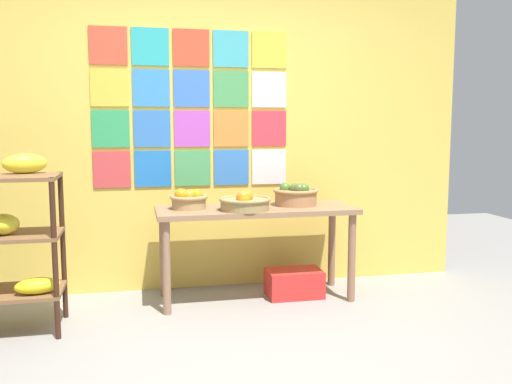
{
  "coord_description": "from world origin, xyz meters",
  "views": [
    {
      "loc": [
        -0.6,
        -2.87,
        1.38
      ],
      "look_at": [
        0.19,
        0.76,
        0.92
      ],
      "focal_mm": 39.06,
      "sensor_mm": 36.0,
      "label": 1
    }
  ],
  "objects": [
    {
      "name": "ground",
      "position": [
        0.0,
        0.0,
        0.0
      ],
      "size": [
        9.48,
        9.48,
        0.0
      ],
      "primitive_type": "plane",
      "color": "gray"
    },
    {
      "name": "back_wall_with_art",
      "position": [
        -0.0,
        1.77,
        1.4
      ],
      "size": [
        4.46,
        0.07,
        2.79
      ],
      "color": "#E3C14E",
      "rests_on": "ground"
    },
    {
      "name": "display_table",
      "position": [
        0.31,
        1.32,
        0.63
      ],
      "size": [
        1.54,
        0.57,
        0.73
      ],
      "color": "#8E6848",
      "rests_on": "ground"
    },
    {
      "name": "fruit_basket_left",
      "position": [
        0.65,
        1.38,
        0.82
      ],
      "size": [
        0.36,
        0.36,
        0.18
      ],
      "color": "#A6754B",
      "rests_on": "display_table"
    },
    {
      "name": "fruit_basket_back_right",
      "position": [
        0.2,
        1.21,
        0.79
      ],
      "size": [
        0.39,
        0.39,
        0.16
      ],
      "color": "#977E4A",
      "rests_on": "display_table"
    },
    {
      "name": "fruit_basket_centre",
      "position": [
        -0.2,
        1.36,
        0.8
      ],
      "size": [
        0.29,
        0.29,
        0.16
      ],
      "color": "#A68655",
      "rests_on": "display_table"
    },
    {
      "name": "produce_crate_under_table",
      "position": [
        0.63,
        1.31,
        0.11
      ],
      "size": [
        0.44,
        0.28,
        0.22
      ],
      "primitive_type": "cube",
      "color": "red",
      "rests_on": "ground"
    }
  ]
}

